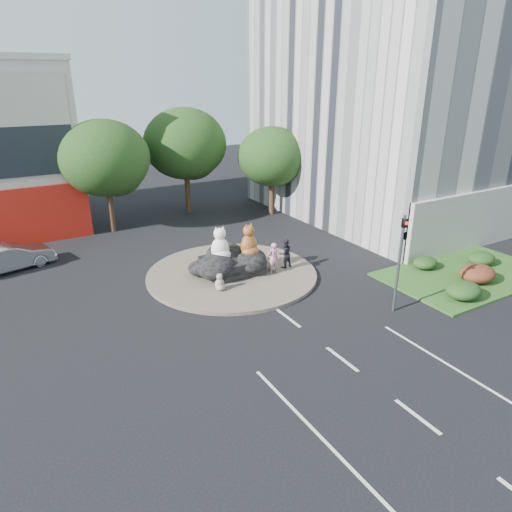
{
  "coord_description": "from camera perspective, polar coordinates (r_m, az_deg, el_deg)",
  "views": [
    {
      "loc": [
        -11.2,
        -12.14,
        10.95
      ],
      "look_at": [
        0.25,
        7.59,
        2.0
      ],
      "focal_mm": 32.0,
      "sensor_mm": 36.0,
      "label": 1
    }
  ],
  "objects": [
    {
      "name": "traffic_light",
      "position": [
        22.78,
        17.89,
        1.59
      ],
      "size": [
        0.44,
        1.24,
        5.0
      ],
      "color": "#595B60",
      "rests_on": "ground"
    },
    {
      "name": "hedge_back_green",
      "position": [
        29.45,
        20.39,
        -0.81
      ],
      "size": [
        1.6,
        1.28,
        0.72
      ],
      "primitive_type": "ellipsoid",
      "color": "black",
      "rests_on": "grass_verge"
    },
    {
      "name": "hedge_red",
      "position": [
        28.67,
        25.94,
        -1.98
      ],
      "size": [
        2.2,
        1.76,
        0.99
      ],
      "primitive_type": "ellipsoid",
      "color": "#461D12",
      "rests_on": "grass_verge"
    },
    {
      "name": "street_lamp",
      "position": [
        31.98,
        19.7,
        8.65
      ],
      "size": [
        2.34,
        0.22,
        8.06
      ],
      "color": "#595B60",
      "rests_on": "ground"
    },
    {
      "name": "parked_car",
      "position": [
        31.33,
        -28.37,
        -0.14
      ],
      "size": [
        5.21,
        2.92,
        1.62
      ],
      "primitive_type": "imported",
      "rotation": [
        0.0,
        0.0,
        1.83
      ],
      "color": "#999CA0",
      "rests_on": "ground"
    },
    {
      "name": "cat_white",
      "position": [
        26.13,
        -4.53,
        1.59
      ],
      "size": [
        1.42,
        1.3,
        2.03
      ],
      "primitive_type": null,
      "rotation": [
        0.0,
        0.0,
        -0.23
      ],
      "color": "white",
      "rests_on": "rock_plinth"
    },
    {
      "name": "tree_right",
      "position": [
        38.57,
        2.07,
        11.98
      ],
      "size": [
        5.7,
        5.7,
        7.3
      ],
      "color": "#382314",
      "rests_on": "ground"
    },
    {
      "name": "kitten_white",
      "position": [
        27.19,
        1.96,
        -0.87
      ],
      "size": [
        0.67,
        0.63,
        0.88
      ],
      "primitive_type": null,
      "rotation": [
        0.0,
        0.0,
        0.42
      ],
      "color": "silver",
      "rests_on": "roundabout_island"
    },
    {
      "name": "litter_bin",
      "position": [
        26.12,
        24.25,
        -4.21
      ],
      "size": [
        0.69,
        0.69,
        0.74
      ],
      "primitive_type": "cylinder",
      "rotation": [
        0.0,
        0.0,
        -0.26
      ],
      "color": "black",
      "rests_on": "grass_verge"
    },
    {
      "name": "grass_verge",
      "position": [
        29.76,
        24.77,
        -2.12
      ],
      "size": [
        10.0,
        6.0,
        0.12
      ],
      "primitive_type": "cube",
      "color": "#2B541C",
      "rests_on": "ground"
    },
    {
      "name": "hedge_mid_green",
      "position": [
        31.43,
        26.33,
        -0.26
      ],
      "size": [
        1.8,
        1.44,
        0.81
      ],
      "primitive_type": "ellipsoid",
      "color": "black",
      "rests_on": "grass_verge"
    },
    {
      "name": "tree_left",
      "position": [
        35.43,
        -18.25,
        11.12
      ],
      "size": [
        6.46,
        6.46,
        8.27
      ],
      "color": "#382314",
      "rests_on": "ground"
    },
    {
      "name": "cat_tabby",
      "position": [
        26.57,
        -0.9,
        2.01
      ],
      "size": [
        1.47,
        1.36,
        2.03
      ],
      "primitive_type": null,
      "rotation": [
        0.0,
        0.0,
        0.29
      ],
      "color": "#BA7B26",
      "rests_on": "rock_plinth"
    },
    {
      "name": "rock_plinth",
      "position": [
        26.86,
        -3.05,
        -1.15
      ],
      "size": [
        3.2,
        2.6,
        0.9
      ],
      "primitive_type": null,
      "color": "black",
      "rests_on": "roundabout_island"
    },
    {
      "name": "kitten_calico",
      "position": [
        24.69,
        -4.58,
        -3.18
      ],
      "size": [
        0.71,
        0.65,
        0.99
      ],
      "primitive_type": null,
      "rotation": [
        0.0,
        0.0,
        -0.26
      ],
      "color": "silver",
      "rests_on": "roundabout_island"
    },
    {
      "name": "ground",
      "position": [
        19.81,
        10.7,
        -12.55
      ],
      "size": [
        120.0,
        120.0,
        0.0
      ],
      "primitive_type": "plane",
      "color": "black",
      "rests_on": "ground"
    },
    {
      "name": "pedestrian_dark",
      "position": [
        27.43,
        3.65,
        0.33
      ],
      "size": [
        0.9,
        0.71,
        1.79
      ],
      "primitive_type": "imported",
      "rotation": [
        0.0,
        0.0,
        3.18
      ],
      "color": "black",
      "rests_on": "roundabout_island"
    },
    {
      "name": "roundabout_island",
      "position": [
        27.08,
        -3.03,
        -2.23
      ],
      "size": [
        10.0,
        10.0,
        0.2
      ],
      "primitive_type": "cylinder",
      "color": "brown",
      "rests_on": "ground"
    },
    {
      "name": "pedestrian_pink",
      "position": [
        26.61,
        2.16,
        -0.24
      ],
      "size": [
        0.68,
        0.45,
        1.86
      ],
      "primitive_type": "imported",
      "rotation": [
        0.0,
        0.0,
        3.13
      ],
      "color": "#C37E94",
      "rests_on": "roundabout_island"
    },
    {
      "name": "tree_mid",
      "position": [
        39.28,
        -8.78,
        13.3
      ],
      "size": [
        6.84,
        6.84,
        8.76
      ],
      "color": "#382314",
      "rests_on": "ground"
    },
    {
      "name": "hedge_near_green",
      "position": [
        26.23,
        24.54,
        -3.95
      ],
      "size": [
        2.0,
        1.6,
        0.9
      ],
      "primitive_type": "ellipsoid",
      "color": "black",
      "rests_on": "grass_verge"
    }
  ]
}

